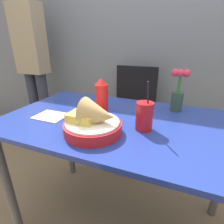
% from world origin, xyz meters
% --- Properties ---
extents(ground_plane, '(12.00, 12.00, 0.00)m').
position_xyz_m(ground_plane, '(0.00, 0.00, 0.00)').
color(ground_plane, '#7A664C').
extents(wall_window, '(7.00, 0.06, 2.60)m').
position_xyz_m(wall_window, '(0.00, 1.07, 1.30)').
color(wall_window, slate).
rests_on(wall_window, ground_plane).
extents(dining_table, '(1.30, 0.73, 0.77)m').
position_xyz_m(dining_table, '(0.00, 0.00, 0.66)').
color(dining_table, '#233893').
rests_on(dining_table, ground_plane).
extents(chair_far_window, '(0.40, 0.40, 0.94)m').
position_xyz_m(chair_far_window, '(-0.15, 0.77, 0.55)').
color(chair_far_window, black).
rests_on(chair_far_window, ground_plane).
extents(food_basket, '(0.26, 0.26, 0.16)m').
position_xyz_m(food_basket, '(-0.08, -0.18, 0.83)').
color(food_basket, red).
rests_on(food_basket, dining_table).
extents(ketchup_bottle, '(0.07, 0.07, 0.20)m').
position_xyz_m(ketchup_bottle, '(-0.14, 0.04, 0.87)').
color(ketchup_bottle, red).
rests_on(ketchup_bottle, dining_table).
extents(drink_cup, '(0.08, 0.08, 0.24)m').
position_xyz_m(drink_cup, '(0.12, -0.06, 0.83)').
color(drink_cup, red).
rests_on(drink_cup, dining_table).
extents(flower_vase, '(0.10, 0.07, 0.24)m').
position_xyz_m(flower_vase, '(0.25, 0.25, 0.88)').
color(flower_vase, '#2D4738').
rests_on(flower_vase, dining_table).
extents(napkin, '(0.17, 0.13, 0.01)m').
position_xyz_m(napkin, '(-0.39, -0.10, 0.78)').
color(napkin, white).
rests_on(napkin, dining_table).
extents(person_standing, '(0.32, 0.19, 1.71)m').
position_xyz_m(person_standing, '(-1.29, 0.72, 0.99)').
color(person_standing, '#2D3347').
rests_on(person_standing, ground_plane).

